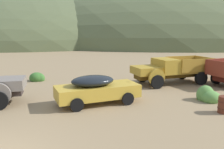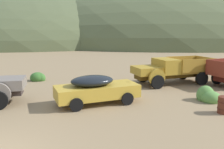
% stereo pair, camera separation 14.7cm
% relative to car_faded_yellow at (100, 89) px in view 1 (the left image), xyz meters
% --- Properties ---
extents(hill_far_right, '(86.41, 82.91, 32.16)m').
position_rel_car_faded_yellow_xyz_m(hill_far_right, '(-16.64, 74.03, -0.82)').
color(hill_far_right, '#56603D').
rests_on(hill_far_right, ground).
extents(hill_distant, '(105.65, 87.66, 37.12)m').
position_rel_car_faded_yellow_xyz_m(hill_distant, '(27.82, 71.60, -0.82)').
color(hill_distant, '#56603D').
rests_on(hill_distant, ground).
extents(car_faded_yellow, '(5.00, 2.92, 1.57)m').
position_rel_car_faded_yellow_xyz_m(car_faded_yellow, '(0.00, 0.00, 0.00)').
color(car_faded_yellow, gold).
rests_on(car_faded_yellow, ground).
extents(truck_mustard, '(6.32, 3.53, 1.91)m').
position_rel_car_faded_yellow_xyz_m(truck_mustard, '(5.32, 4.25, 0.20)').
color(truck_mustard, '#593D12').
rests_on(truck_mustard, ground).
extents(bush_lone_scrub, '(1.20, 1.15, 0.90)m').
position_rel_car_faded_yellow_xyz_m(bush_lone_scrub, '(-0.52, 2.52, -0.60)').
color(bush_lone_scrub, olive).
rests_on(bush_lone_scrub, ground).
extents(bush_near_barrel, '(1.22, 1.31, 1.10)m').
position_rel_car_faded_yellow_xyz_m(bush_near_barrel, '(6.14, -0.35, -0.57)').
color(bush_near_barrel, '#5B8E42').
rests_on(bush_near_barrel, ground).
extents(bush_front_right, '(1.21, 1.04, 0.87)m').
position_rel_car_faded_yellow_xyz_m(bush_front_right, '(-4.47, 6.51, -0.58)').
color(bush_front_right, '#3D702D').
rests_on(bush_front_right, ground).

